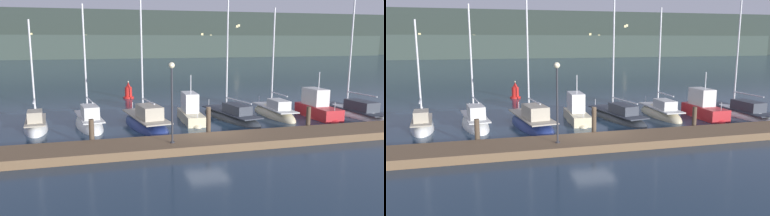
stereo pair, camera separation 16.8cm
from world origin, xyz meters
The scene contains 16 objects.
ground_plane centered at (0.00, 0.00, 0.00)m, with size 400.00×400.00×0.00m, color #1E3347.
dock centered at (0.00, -1.81, 0.23)m, with size 36.76×2.80×0.45m, color brown.
mooring_pile_1 centered at (-6.78, -0.16, 0.78)m, with size 0.28×0.28×1.56m, color #4C3D2D.
mooring_pile_2 centered at (0.00, -0.16, 0.95)m, with size 0.28×0.28×1.91m, color #4C3D2D.
mooring_pile_3 centered at (6.78, -0.16, 0.81)m, with size 0.28×0.28×1.62m, color #4C3D2D.
sailboat_berth_2 centered at (-10.33, 5.04, 0.12)m, with size 1.98×5.14×7.97m.
sailboat_berth_3 centered at (-6.93, 5.01, 0.14)m, with size 2.48×6.07×9.06m.
sailboat_berth_4 centered at (-3.16, 3.98, 0.16)m, with size 3.22×7.41×10.21m.
motorboat_berth_5 centered at (0.23, 4.78, 0.39)m, with size 1.63×4.71×3.86m.
sailboat_berth_6 centered at (3.36, 4.80, 0.13)m, with size 3.26×7.57×9.91m.
sailboat_berth_7 centered at (7.07, 5.03, 0.12)m, with size 1.86×6.10×9.07m.
motorboat_berth_8 centered at (10.02, 3.70, 0.45)m, with size 1.66×4.73×3.94m.
sailboat_berth_9 centered at (13.29, 3.76, 0.14)m, with size 2.51×7.85×11.13m.
channel_buoy centered at (-3.04, 17.07, 0.64)m, with size 1.06×1.06×1.76m.
dock_lamppost centered at (-2.64, -2.15, 3.29)m, with size 0.32×0.32×4.27m.
hillside_backdrop centered at (4.24, 113.34, 7.24)m, with size 240.00×23.00×15.73m.
Camera 2 is at (-6.53, -21.04, 5.84)m, focal length 35.00 mm.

